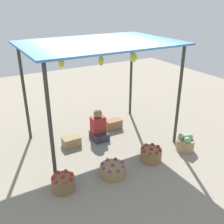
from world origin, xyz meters
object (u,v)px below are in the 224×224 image
basket_cabbages (185,143)px  vendor_person (99,128)px  basket_purple_onions (113,170)px  wooden_crate_stacked_rear (113,124)px  basket_red_tomatoes (63,183)px  wooden_crate_near_vendor (71,142)px  basket_red_apples (151,154)px

basket_cabbages → vendor_person: bearing=135.2°
vendor_person → basket_purple_onions: vendor_person is taller
vendor_person → wooden_crate_stacked_rear: vendor_person is taller
basket_red_tomatoes → wooden_crate_stacked_rear: size_ratio=1.02×
wooden_crate_stacked_rear → basket_purple_onions: bearing=-120.6°
basket_purple_onions → wooden_crate_stacked_rear: bearing=59.4°
basket_cabbages → wooden_crate_near_vendor: 2.64m
basket_cabbages → basket_red_tomatoes: bearing=177.9°
basket_red_tomatoes → basket_cabbages: 2.89m
basket_purple_onions → basket_red_apples: (0.97, 0.04, 0.02)m
basket_red_tomatoes → basket_red_apples: 1.96m
basket_red_apples → wooden_crate_stacked_rear: 1.69m
basket_red_apples → basket_purple_onions: bearing=-177.5°
basket_red_apples → wooden_crate_stacked_rear: size_ratio=1.09×
basket_purple_onions → wooden_crate_stacked_rear: 2.01m
basket_cabbages → wooden_crate_near_vendor: (-2.19, 1.48, -0.07)m
wooden_crate_stacked_rear → basket_red_tomatoes: bearing=-140.6°
basket_purple_onions → vendor_person: bearing=73.4°
wooden_crate_stacked_rear → basket_cabbages: bearing=-63.3°
basket_red_apples → basket_cabbages: bearing=-4.1°
basket_red_apples → basket_red_tomatoes: bearing=178.8°
basket_purple_onions → basket_red_apples: 0.97m
basket_purple_onions → basket_cabbages: size_ratio=1.23×
vendor_person → wooden_crate_stacked_rear: 0.68m
vendor_person → basket_purple_onions: (-0.43, -1.44, -0.18)m
basket_purple_onions → wooden_crate_near_vendor: basket_purple_onions is taller
basket_red_apples → wooden_crate_near_vendor: basket_red_apples is taller
vendor_person → basket_red_tomatoes: vendor_person is taller
basket_cabbages → wooden_crate_stacked_rear: (-0.88, 1.75, -0.06)m
basket_red_tomatoes → basket_purple_onions: 0.99m
wooden_crate_stacked_rear → wooden_crate_near_vendor: bearing=-168.1°
basket_red_apples → wooden_crate_near_vendor: (-1.26, 1.41, -0.03)m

